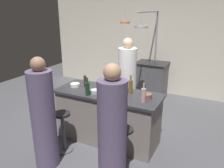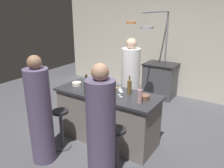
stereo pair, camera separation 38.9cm
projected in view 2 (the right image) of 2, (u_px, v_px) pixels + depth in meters
name	position (u px, v px, depth m)	size (l,w,h in m)	color
ground_plane	(107.00, 139.00, 4.09)	(9.00, 9.00, 0.00)	#4C4C51
back_wall	(168.00, 45.00, 5.94)	(6.40, 0.16, 2.60)	beige
kitchen_island	(107.00, 116.00, 3.95)	(1.80, 0.72, 0.90)	slate
stove_range	(160.00, 80.00, 5.90)	(0.80, 0.64, 0.89)	#47474C
chef	(130.00, 84.00, 4.54)	(0.36, 0.36, 1.70)	white
bar_stool_left	(61.00, 127.00, 3.73)	(0.28, 0.28, 0.68)	#4C4C51
guest_left	(40.00, 115.00, 3.31)	(0.35, 0.35, 1.64)	#594C6B
bar_stool_right	(117.00, 148.00, 3.19)	(0.28, 0.28, 0.68)	#4C4C51
guest_right	(101.00, 135.00, 2.76)	(0.35, 0.35, 1.67)	#594C6B
overhead_pot_rack	(154.00, 36.00, 5.14)	(0.59, 1.52, 2.17)	gray
cutting_board	(108.00, 88.00, 3.98)	(0.32, 0.22, 0.02)	#997047
pepper_mill	(86.00, 80.00, 4.07)	(0.05, 0.05, 0.21)	#382319
wine_bottle_amber	(129.00, 87.00, 3.68)	(0.07, 0.07, 0.31)	brown
wine_bottle_rose	(140.00, 96.00, 3.33)	(0.07, 0.07, 0.30)	#B78C8E
wine_bottle_red	(86.00, 88.00, 3.68)	(0.07, 0.07, 0.30)	#143319
wine_glass_by_chef	(120.00, 89.00, 3.65)	(0.07, 0.07, 0.15)	silver
wine_glass_near_right_guest	(121.00, 91.00, 3.57)	(0.07, 0.07, 0.15)	silver
mixing_bowl_ceramic	(77.00, 84.00, 4.12)	(0.16, 0.16, 0.06)	silver
mixing_bowl_steel	(94.00, 91.00, 3.79)	(0.15, 0.15, 0.06)	#B7B7BC
mixing_bowl_wooden	(145.00, 97.00, 3.49)	(0.15, 0.15, 0.07)	brown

